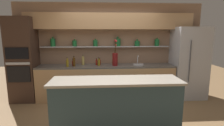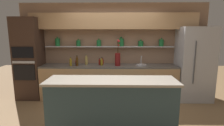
{
  "view_description": "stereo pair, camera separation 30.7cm",
  "coord_description": "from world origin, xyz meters",
  "px_view_note": "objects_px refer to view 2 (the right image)",
  "views": [
    {
      "loc": [
        -0.25,
        -3.4,
        1.8
      ],
      "look_at": [
        -0.01,
        0.33,
        1.14
      ],
      "focal_mm": 28.0,
      "sensor_mm": 36.0,
      "label": 1
    },
    {
      "loc": [
        0.06,
        -3.41,
        1.8
      ],
      "look_at": [
        -0.01,
        0.33,
        1.14
      ],
      "focal_mm": 28.0,
      "sensor_mm": 36.0,
      "label": 2
    }
  ],
  "objects_px": {
    "flower_vase": "(118,57)",
    "bottle_oil_6": "(102,62)",
    "refrigerator": "(194,64)",
    "bottle_sauce_0": "(76,63)",
    "sink_fixture": "(142,64)",
    "bottle_spirit_1": "(86,60)",
    "bottle_sauce_5": "(103,62)",
    "oven_tower": "(29,59)",
    "bottle_sauce_3": "(100,62)",
    "bottle_spirit_2": "(77,61)",
    "bottle_oil_4": "(71,62)"
  },
  "relations": [
    {
      "from": "flower_vase",
      "to": "bottle_oil_6",
      "type": "xyz_separation_m",
      "value": [
        -0.43,
        0.03,
        -0.13
      ]
    },
    {
      "from": "refrigerator",
      "to": "bottle_sauce_0",
      "type": "height_order",
      "value": "refrigerator"
    },
    {
      "from": "sink_fixture",
      "to": "bottle_spirit_1",
      "type": "bearing_deg",
      "value": 176.4
    },
    {
      "from": "bottle_spirit_1",
      "to": "bottle_sauce_5",
      "type": "xyz_separation_m",
      "value": [
        0.45,
        0.02,
        -0.04
      ]
    },
    {
      "from": "bottle_oil_6",
      "to": "oven_tower",
      "type": "bearing_deg",
      "value": 179.23
    },
    {
      "from": "bottle_spirit_1",
      "to": "bottle_sauce_3",
      "type": "distance_m",
      "value": 0.37
    },
    {
      "from": "bottle_spirit_1",
      "to": "bottle_sauce_3",
      "type": "height_order",
      "value": "bottle_spirit_1"
    },
    {
      "from": "bottle_sauce_0",
      "to": "bottle_spirit_1",
      "type": "bearing_deg",
      "value": 29.15
    },
    {
      "from": "bottle_sauce_0",
      "to": "bottle_sauce_3",
      "type": "distance_m",
      "value": 0.62
    },
    {
      "from": "oven_tower",
      "to": "bottle_sauce_3",
      "type": "distance_m",
      "value": 1.91
    },
    {
      "from": "bottle_spirit_2",
      "to": "bottle_oil_4",
      "type": "height_order",
      "value": "bottle_spirit_2"
    },
    {
      "from": "refrigerator",
      "to": "bottle_spirit_1",
      "type": "xyz_separation_m",
      "value": [
        -2.9,
        0.14,
        0.06
      ]
    },
    {
      "from": "flower_vase",
      "to": "bottle_sauce_3",
      "type": "distance_m",
      "value": 0.53
    },
    {
      "from": "bottle_sauce_0",
      "to": "oven_tower",
      "type": "bearing_deg",
      "value": 178.6
    },
    {
      "from": "bottle_sauce_5",
      "to": "bottle_sauce_0",
      "type": "bearing_deg",
      "value": -167.33
    },
    {
      "from": "refrigerator",
      "to": "bottle_oil_4",
      "type": "xyz_separation_m",
      "value": [
        -3.29,
        -0.08,
        0.05
      ]
    },
    {
      "from": "bottle_oil_4",
      "to": "bottle_sauce_3",
      "type": "bearing_deg",
      "value": 13.65
    },
    {
      "from": "bottle_sauce_3",
      "to": "bottle_oil_4",
      "type": "height_order",
      "value": "bottle_oil_4"
    },
    {
      "from": "bottle_spirit_1",
      "to": "oven_tower",
      "type": "bearing_deg",
      "value": -176.02
    },
    {
      "from": "bottle_sauce_0",
      "to": "bottle_sauce_5",
      "type": "xyz_separation_m",
      "value": [
        0.7,
        0.16,
        0.0
      ]
    },
    {
      "from": "bottle_spirit_2",
      "to": "bottle_sauce_0",
      "type": "bearing_deg",
      "value": 118.72
    },
    {
      "from": "flower_vase",
      "to": "sink_fixture",
      "type": "distance_m",
      "value": 0.68
    },
    {
      "from": "bottle_sauce_3",
      "to": "bottle_oil_4",
      "type": "distance_m",
      "value": 0.77
    },
    {
      "from": "bottle_sauce_3",
      "to": "bottle_sauce_0",
      "type": "bearing_deg",
      "value": -170.81
    },
    {
      "from": "bottle_sauce_3",
      "to": "bottle_oil_6",
      "type": "bearing_deg",
      "value": -55.47
    },
    {
      "from": "oven_tower",
      "to": "bottle_sauce_5",
      "type": "xyz_separation_m",
      "value": [
        1.99,
        0.13,
        -0.09
      ]
    },
    {
      "from": "bottle_sauce_3",
      "to": "flower_vase",
      "type": "bearing_deg",
      "value": -13.76
    },
    {
      "from": "bottle_sauce_3",
      "to": "bottle_spirit_2",
      "type": "bearing_deg",
      "value": -164.4
    },
    {
      "from": "bottle_sauce_3",
      "to": "bottle_oil_6",
      "type": "height_order",
      "value": "bottle_oil_6"
    },
    {
      "from": "refrigerator",
      "to": "bottle_oil_6",
      "type": "relative_size",
      "value": 8.77
    },
    {
      "from": "bottle_spirit_1",
      "to": "bottle_oil_6",
      "type": "xyz_separation_m",
      "value": [
        0.43,
        -0.13,
        -0.03
      ]
    },
    {
      "from": "bottle_spirit_1",
      "to": "bottle_sauce_3",
      "type": "bearing_deg",
      "value": -6.04
    },
    {
      "from": "bottle_sauce_0",
      "to": "bottle_sauce_3",
      "type": "relative_size",
      "value": 1.0
    },
    {
      "from": "flower_vase",
      "to": "bottle_sauce_5",
      "type": "bearing_deg",
      "value": 156.36
    },
    {
      "from": "refrigerator",
      "to": "flower_vase",
      "type": "height_order",
      "value": "refrigerator"
    },
    {
      "from": "bottle_sauce_0",
      "to": "bottle_oil_6",
      "type": "height_order",
      "value": "bottle_oil_6"
    },
    {
      "from": "oven_tower",
      "to": "bottle_oil_6",
      "type": "height_order",
      "value": "oven_tower"
    },
    {
      "from": "sink_fixture",
      "to": "oven_tower",
      "type": "bearing_deg",
      "value": -179.78
    },
    {
      "from": "flower_vase",
      "to": "bottle_sauce_3",
      "type": "height_order",
      "value": "flower_vase"
    },
    {
      "from": "oven_tower",
      "to": "bottle_spirit_1",
      "type": "bearing_deg",
      "value": 3.98
    },
    {
      "from": "oven_tower",
      "to": "flower_vase",
      "type": "relative_size",
      "value": 3.13
    },
    {
      "from": "flower_vase",
      "to": "bottle_spirit_1",
      "type": "bearing_deg",
      "value": 169.47
    },
    {
      "from": "bottle_spirit_1",
      "to": "bottle_sauce_0",
      "type": "bearing_deg",
      "value": -150.85
    },
    {
      "from": "bottle_spirit_1",
      "to": "bottle_sauce_5",
      "type": "distance_m",
      "value": 0.46
    },
    {
      "from": "refrigerator",
      "to": "bottle_spirit_2",
      "type": "xyz_separation_m",
      "value": [
        -3.12,
        -0.06,
        0.07
      ]
    },
    {
      "from": "oven_tower",
      "to": "sink_fixture",
      "type": "relative_size",
      "value": 7.21
    },
    {
      "from": "bottle_oil_6",
      "to": "bottle_spirit_2",
      "type": "bearing_deg",
      "value": -174.02
    },
    {
      "from": "bottle_spirit_1",
      "to": "bottle_oil_4",
      "type": "distance_m",
      "value": 0.44
    },
    {
      "from": "sink_fixture",
      "to": "bottle_oil_4",
      "type": "bearing_deg",
      "value": -176.2
    },
    {
      "from": "oven_tower",
      "to": "bottle_oil_6",
      "type": "relative_size",
      "value": 9.87
    }
  ]
}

